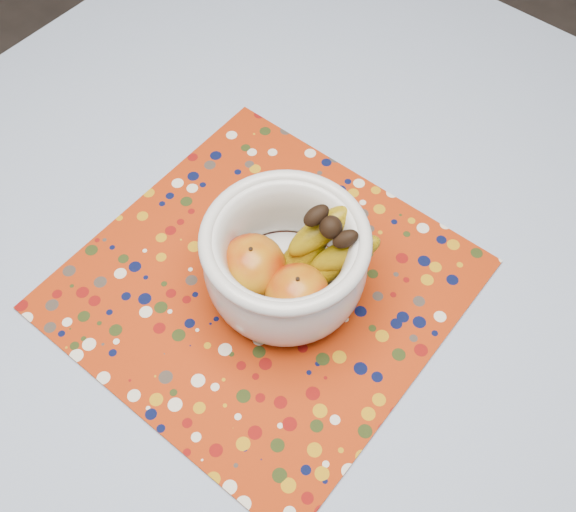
{
  "coord_description": "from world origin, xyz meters",
  "views": [
    {
      "loc": [
        0.27,
        -0.37,
        1.53
      ],
      "look_at": [
        -0.01,
        -0.03,
        0.84
      ],
      "focal_mm": 42.0,
      "sensor_mm": 36.0,
      "label": 1
    }
  ],
  "objects": [
    {
      "name": "placemat",
      "position": [
        -0.03,
        -0.05,
        0.76
      ],
      "size": [
        0.46,
        0.46,
        0.0
      ],
      "primitive_type": "cube",
      "rotation": [
        0.0,
        0.0,
        0.02
      ],
      "color": "#972708",
      "rests_on": "tablecloth"
    },
    {
      "name": "table",
      "position": [
        0.0,
        0.0,
        0.67
      ],
      "size": [
        1.2,
        1.2,
        0.75
      ],
      "color": "brown",
      "rests_on": "ground"
    },
    {
      "name": "tablecloth",
      "position": [
        0.0,
        0.0,
        0.76
      ],
      "size": [
        1.32,
        1.32,
        0.01
      ],
      "primitive_type": "cube",
      "color": "#627BA3",
      "rests_on": "table"
    },
    {
      "name": "fruit_bowl",
      "position": [
        0.0,
        -0.03,
        0.83
      ],
      "size": [
        0.22,
        0.21,
        0.15
      ],
      "color": "silver",
      "rests_on": "placemat"
    }
  ]
}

